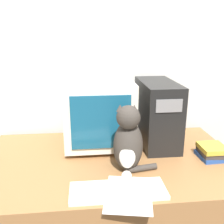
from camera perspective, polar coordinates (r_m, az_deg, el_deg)
wall_back at (r=1.92m, az=-1.95°, el=11.23°), size 7.00×0.05×2.50m
desk at (r=1.77m, az=-0.31°, el=-20.61°), size 1.51×0.90×0.73m
crt_monitor at (r=1.68m, az=-2.90°, el=-0.14°), size 0.43×0.42×0.43m
computer_tower at (r=1.74m, az=9.78°, el=-0.25°), size 0.22×0.46×0.42m
keyboard at (r=1.28m, az=1.30°, el=-16.72°), size 0.45×0.17×0.02m
cat at (r=1.39m, az=3.56°, el=-6.57°), size 0.25×0.24×0.37m
book_stack at (r=1.67m, az=20.99°, el=-8.09°), size 0.16×0.16×0.08m
pen at (r=1.34m, az=-5.95°, el=-15.37°), size 0.14×0.04×0.01m
paper_sheet at (r=1.27m, az=3.60°, el=-17.38°), size 0.26×0.33×0.00m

